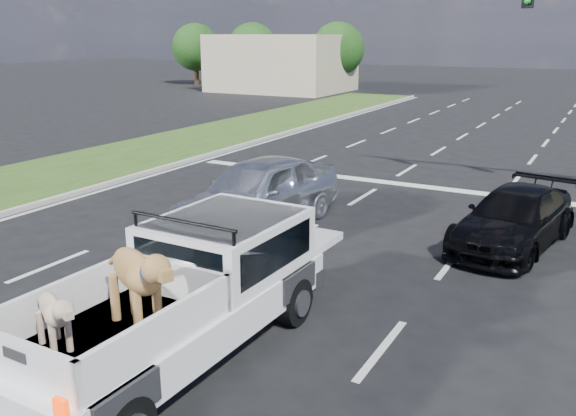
# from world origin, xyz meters

# --- Properties ---
(ground) EXTENTS (160.00, 160.00, 0.00)m
(ground) POSITION_xyz_m (0.00, 0.00, 0.00)
(ground) COLOR black
(ground) RESTS_ON ground
(road_markings) EXTENTS (17.75, 60.00, 0.01)m
(road_markings) POSITION_xyz_m (0.00, 6.56, 0.01)
(road_markings) COLOR silver
(road_markings) RESTS_ON ground
(grass_median_left) EXTENTS (5.00, 60.00, 0.10)m
(grass_median_left) POSITION_xyz_m (-11.50, 6.00, 0.05)
(grass_median_left) COLOR #284816
(grass_median_left) RESTS_ON ground
(curb_left) EXTENTS (0.15, 60.00, 0.14)m
(curb_left) POSITION_xyz_m (-9.05, 6.00, 0.07)
(curb_left) COLOR #A29C95
(curb_left) RESTS_ON ground
(building_left) EXTENTS (10.00, 8.00, 4.40)m
(building_left) POSITION_xyz_m (-20.00, 36.00, 2.20)
(building_left) COLOR tan
(building_left) RESTS_ON ground
(tree_far_a) EXTENTS (4.20, 4.20, 5.40)m
(tree_far_a) POSITION_xyz_m (-30.00, 38.00, 3.29)
(tree_far_a) COLOR #332114
(tree_far_a) RESTS_ON ground
(tree_far_b) EXTENTS (4.20, 4.20, 5.40)m
(tree_far_b) POSITION_xyz_m (-24.00, 38.00, 3.29)
(tree_far_b) COLOR #332114
(tree_far_b) RESTS_ON ground
(tree_far_c) EXTENTS (4.20, 4.20, 5.40)m
(tree_far_c) POSITION_xyz_m (-16.00, 38.00, 3.29)
(tree_far_c) COLOR #332114
(tree_far_c) RESTS_ON ground
(pickup_truck) EXTENTS (2.14, 5.44, 2.02)m
(pickup_truck) POSITION_xyz_m (-0.70, -1.44, 0.95)
(pickup_truck) COLOR black
(pickup_truck) RESTS_ON ground
(silver_sedan) EXTENTS (2.48, 5.08, 1.67)m
(silver_sedan) POSITION_xyz_m (-2.95, 4.30, 0.83)
(silver_sedan) COLOR silver
(silver_sedan) RESTS_ON ground
(black_coupe) EXTENTS (2.44, 4.52, 1.24)m
(black_coupe) POSITION_xyz_m (2.66, 5.69, 0.62)
(black_coupe) COLOR black
(black_coupe) RESTS_ON ground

